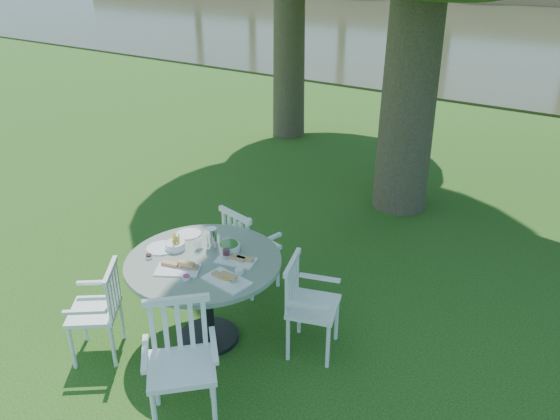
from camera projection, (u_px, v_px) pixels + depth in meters
The scene contains 7 objects.
ground at pixel (270, 287), 5.90m from camera, with size 140.00×140.00×0.00m, color #153A0C.
table at pixel (205, 276), 4.83m from camera, with size 1.37×1.37×0.86m.
chair_ne at pixel (304, 299), 4.79m from camera, with size 0.55×0.57×0.90m.
chair_nw at pixel (245, 243), 5.65m from camera, with size 0.56×0.53×0.94m.
chair_sw at pixel (103, 305), 4.73m from camera, with size 0.60×0.60×0.87m.
chair_se at pixel (180, 352), 4.09m from camera, with size 0.68×0.68×0.98m.
tableware at pixel (205, 251), 4.81m from camera, with size 1.17×0.84×0.20m.
Camera 1 is at (2.90, -4.04, 3.29)m, focal length 35.00 mm.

